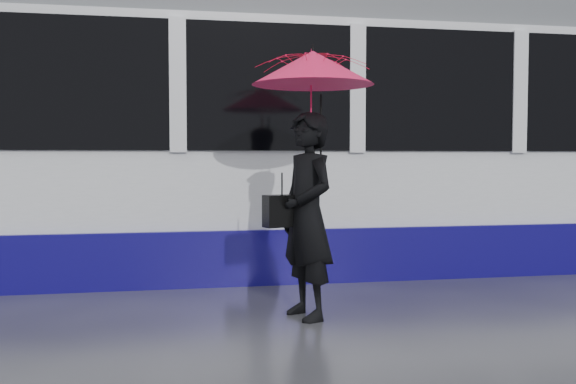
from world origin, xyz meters
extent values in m
plane|color=#28272C|center=(0.00, 0.00, 0.00)|extent=(90.00, 90.00, 0.00)
cube|color=#3F3D38|center=(0.00, 1.78, 0.01)|extent=(34.00, 0.07, 0.02)
cube|color=#3F3D38|center=(0.00, 3.22, 0.01)|extent=(34.00, 0.07, 0.02)
cube|color=white|center=(-0.16, 2.50, 1.52)|extent=(24.00, 2.40, 2.95)
cube|color=#0F0863|center=(-0.16, 2.50, 0.31)|extent=(24.00, 2.56, 0.62)
cube|color=black|center=(-0.16, 2.50, 2.20)|extent=(23.00, 2.48, 1.40)
cube|color=#5B5E63|center=(-0.16, 2.50, 3.17)|extent=(23.60, 2.20, 0.35)
imported|color=black|center=(0.43, -0.25, 0.91)|extent=(0.62, 0.77, 1.82)
imported|color=#FF159F|center=(0.48, -0.25, 1.92)|extent=(1.26, 1.27, 0.91)
cone|color=#FF159F|center=(0.48, -0.25, 2.20)|extent=(1.35, 1.35, 0.30)
cylinder|color=black|center=(0.48, -0.25, 2.37)|extent=(0.01, 0.01, 0.07)
cylinder|color=black|center=(0.56, -0.22, 1.58)|extent=(0.02, 0.02, 0.80)
cube|color=black|center=(0.21, -0.23, 0.95)|extent=(0.35, 0.24, 0.28)
cylinder|color=black|center=(0.21, -0.23, 1.18)|extent=(0.01, 0.01, 0.18)
camera|label=1|loc=(-0.78, -5.74, 1.41)|focal=40.00mm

